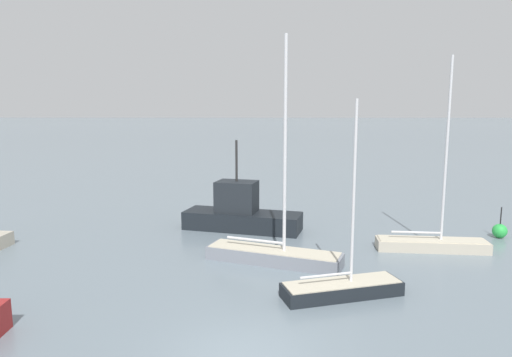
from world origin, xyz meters
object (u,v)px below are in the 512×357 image
Objects in this scene: sailboat_1 at (342,287)px; sailboat_4 at (274,252)px; sailboat_2 at (432,241)px; channel_buoy_0 at (500,231)px; fishing_boat_2 at (241,213)px.

sailboat_1 is 4.25m from sailboat_4.
channel_buoy_0 is at bearing 31.87° from sailboat_2.
fishing_boat_2 is (-1.77, 5.49, 0.44)m from sailboat_4.
sailboat_2 is at bearing 173.29° from fishing_boat_2.
sailboat_1 is 1.04× the size of fishing_boat_2.
sailboat_4 is at bearing -160.99° from sailboat_2.
fishing_boat_2 is at bearing 163.55° from sailboat_2.
channel_buoy_0 is at bearing 39.33° from sailboat_4.
channel_buoy_0 is at bearing 22.30° from sailboat_1.
fishing_boat_2 is at bearing 127.63° from sailboat_4.
sailboat_2 reaches higher than channel_buoy_0.
sailboat_4 is at bearing 121.97° from fishing_boat_2.
sailboat_4 reaches higher than channel_buoy_0.
sailboat_2 reaches higher than sailboat_1.
fishing_boat_2 is (-9.28, 3.53, 0.47)m from sailboat_2.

